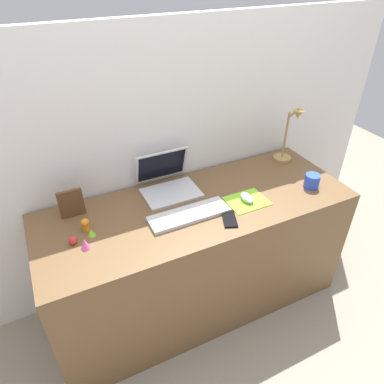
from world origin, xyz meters
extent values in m
plane|color=gray|center=(0.00, 0.00, 0.00)|extent=(6.00, 6.00, 0.00)
cube|color=silver|center=(0.00, 0.35, 0.80)|extent=(2.87, 0.05, 1.60)
cube|color=brown|center=(0.00, 0.00, 0.37)|extent=(1.67, 0.62, 0.74)
cube|color=silver|center=(-0.09, 0.15, 0.75)|extent=(0.30, 0.21, 0.01)
cube|color=silver|center=(-0.09, 0.28, 0.85)|extent=(0.30, 0.07, 0.19)
cube|color=black|center=(-0.09, 0.28, 0.85)|extent=(0.27, 0.05, 0.17)
cube|color=silver|center=(-0.08, -0.07, 0.75)|extent=(0.41, 0.13, 0.02)
cube|color=#8CDB33|center=(0.25, -0.09, 0.74)|extent=(0.21, 0.17, 0.00)
ellipsoid|color=silver|center=(0.25, -0.09, 0.76)|extent=(0.06, 0.10, 0.03)
cube|color=black|center=(0.08, -0.18, 0.74)|extent=(0.11, 0.14, 0.01)
cylinder|color=#A5844C|center=(0.69, 0.20, 0.75)|extent=(0.11, 0.11, 0.02)
cylinder|color=#A5844C|center=(0.69, 0.20, 0.91)|extent=(0.01, 0.01, 0.30)
cylinder|color=#A5844C|center=(0.69, 0.16, 1.06)|extent=(0.01, 0.08, 0.08)
cone|color=#A5844C|center=(0.69, 0.12, 1.07)|extent=(0.06, 0.06, 0.05)
cube|color=brown|center=(-0.60, 0.19, 0.81)|extent=(0.12, 0.02, 0.15)
cylinder|color=blue|center=(0.64, -0.13, 0.78)|extent=(0.08, 0.08, 0.08)
cone|color=#8CDB33|center=(-0.55, 0.00, 0.76)|extent=(0.04, 0.04, 0.04)
cone|color=pink|center=(-0.60, -0.07, 0.76)|extent=(0.04, 0.04, 0.05)
ellipsoid|color=red|center=(-0.64, -0.02, 0.76)|extent=(0.04, 0.04, 0.04)
cylinder|color=orange|center=(-0.57, 0.05, 0.76)|extent=(0.03, 0.03, 0.03)
sphere|color=orange|center=(-0.57, 0.05, 0.79)|extent=(0.04, 0.04, 0.04)
camera|label=1|loc=(-0.67, -1.32, 1.84)|focal=33.04mm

